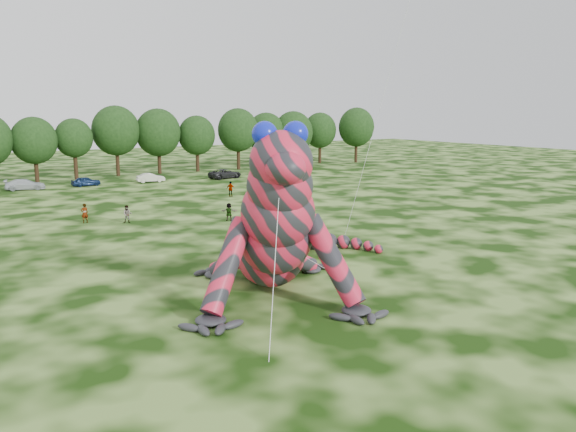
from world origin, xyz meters
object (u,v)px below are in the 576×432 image
(tree_14, at_px, (266,140))
(tree_16, at_px, (320,138))
(flying_kite, at_px, (409,0))
(car_4, at_px, (86,181))
(tree_11, at_px, (159,141))
(tree_15, at_px, (293,139))
(tree_13, at_px, (238,139))
(spectator_0, at_px, (85,213))
(tree_17, at_px, (356,135))
(car_3, at_px, (25,185))
(tree_10, at_px, (116,141))
(car_5, at_px, (151,178))
(car_6, at_px, (225,174))
(tree_9, at_px, (75,149))
(car_7, at_px, (267,170))
(inflatable_gecko, at_px, (267,203))
(tree_12, at_px, (197,144))
(spectator_3, at_px, (231,189))
(spectator_5, at_px, (229,212))
(tree_8, at_px, (35,150))
(spectator_1, at_px, (127,214))

(tree_14, distance_m, tree_16, 12.01)
(flying_kite, xyz_separation_m, car_4, (-11.58, 46.58, -16.45))
(tree_11, distance_m, tree_15, 24.69)
(tree_13, xyz_separation_m, spectator_0, (-32.44, -33.28, -4.19))
(tree_17, bearing_deg, tree_16, 157.37)
(tree_15, distance_m, car_3, 46.18)
(tree_11, bearing_deg, tree_10, 176.56)
(tree_13, relative_size, car_4, 2.77)
(flying_kite, bearing_deg, car_4, 103.97)
(car_5, relative_size, car_6, 0.76)
(tree_9, bearing_deg, tree_14, 2.43)
(tree_9, relative_size, car_7, 2.03)
(inflatable_gecko, height_order, tree_15, tree_15)
(tree_13, xyz_separation_m, tree_16, (18.32, 2.25, -0.38))
(tree_12, bearing_deg, spectator_3, -105.60)
(car_6, bearing_deg, spectator_0, 121.49)
(tree_14, bearing_deg, spectator_0, -138.03)
(tree_13, height_order, spectator_5, tree_13)
(car_7, xyz_separation_m, spectator_5, (-21.50, -30.11, 0.18))
(tree_8, relative_size, tree_17, 0.87)
(spectator_3, distance_m, spectator_1, 17.11)
(inflatable_gecko, distance_m, car_5, 49.33)
(car_4, height_order, car_5, car_5)
(flying_kite, distance_m, tree_9, 57.39)
(tree_14, distance_m, car_7, 12.88)
(tree_8, bearing_deg, spectator_5, -75.40)
(spectator_0, bearing_deg, spectator_1, 137.39)
(tree_15, height_order, car_6, tree_15)
(inflatable_gecko, relative_size, car_6, 3.74)
(tree_10, height_order, spectator_0, tree_10)
(tree_13, xyz_separation_m, car_3, (-33.88, -7.75, -4.38))
(car_7, bearing_deg, tree_15, -48.33)
(car_5, distance_m, spectator_1, 28.85)
(tree_10, xyz_separation_m, car_3, (-14.15, -9.20, -4.57))
(car_5, height_order, spectator_3, spectator_3)
(tree_12, height_order, car_5, tree_12)
(tree_12, bearing_deg, tree_10, 176.20)
(tree_17, xyz_separation_m, spectator_0, (-57.26, -32.81, -4.28))
(car_6, distance_m, spectator_3, 17.66)
(tree_12, xyz_separation_m, car_7, (7.42, -9.64, -3.86))
(inflatable_gecko, bearing_deg, tree_11, 98.05)
(tree_8, distance_m, car_6, 26.18)
(tree_14, bearing_deg, tree_13, -165.85)
(spectator_3, bearing_deg, spectator_1, 74.95)
(flying_kite, bearing_deg, tree_8, 106.66)
(car_3, xyz_separation_m, car_5, (15.75, -0.95, -0.05))
(tree_9, distance_m, tree_14, 32.43)
(tree_13, relative_size, car_5, 2.67)
(tree_14, xyz_separation_m, tree_17, (18.49, -2.06, 0.45))
(tree_9, height_order, tree_15, tree_15)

